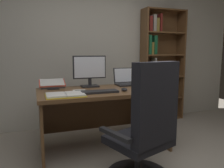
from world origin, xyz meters
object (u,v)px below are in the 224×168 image
(office_chair, at_px, (146,134))
(monitor, at_px, (90,72))
(bookshelf, at_px, (158,66))
(open_binder, at_px, (65,95))
(desk, at_px, (102,105))
(keyboard, at_px, (100,92))
(computer_mouse, at_px, (124,89))
(pen, at_px, (81,91))
(notepad, at_px, (79,91))
(laptop, at_px, (127,81))
(reading_stand_with_book, at_px, (52,84))

(office_chair, bearing_deg, monitor, 82.72)
(bookshelf, xyz_separation_m, office_chair, (-1.14, -1.71, -0.48))
(monitor, relative_size, open_binder, 1.08)
(desk, distance_m, open_binder, 0.61)
(bookshelf, height_order, monitor, bookshelf)
(keyboard, relative_size, computer_mouse, 4.04)
(bookshelf, height_order, office_chair, bookshelf)
(monitor, xyz_separation_m, pen, (-0.18, -0.32, -0.19))
(open_binder, height_order, notepad, open_binder)
(pen, bearing_deg, keyboard, -35.21)
(notepad, bearing_deg, bookshelf, 29.86)
(desk, bearing_deg, monitor, 116.98)
(laptop, xyz_separation_m, reading_stand_with_book, (-1.00, 0.05, 0.01))
(desk, distance_m, pen, 0.38)
(desk, bearing_deg, office_chair, -82.19)
(open_binder, bearing_deg, bookshelf, 32.07)
(keyboard, xyz_separation_m, pen, (-0.18, 0.13, 0.00))
(laptop, bearing_deg, notepad, -155.96)
(bookshelf, xyz_separation_m, keyboard, (-1.37, -1.03, -0.20))
(keyboard, bearing_deg, computer_mouse, 0.00)
(desk, bearing_deg, computer_mouse, -51.85)
(monitor, relative_size, reading_stand_with_book, 1.36)
(desk, xyz_separation_m, keyboard, (-0.10, -0.25, 0.22))
(bookshelf, bearing_deg, office_chair, -123.88)
(desk, height_order, laptop, laptop)
(bookshelf, xyz_separation_m, notepad, (-1.58, -0.90, -0.20))
(reading_stand_with_book, height_order, notepad, reading_stand_with_book)
(desk, xyz_separation_m, bookshelf, (1.27, 0.78, 0.41))
(laptop, relative_size, reading_stand_with_book, 0.98)
(computer_mouse, distance_m, pen, 0.50)
(desk, relative_size, laptop, 4.95)
(reading_stand_with_book, bearing_deg, bookshelf, 15.97)
(office_chair, xyz_separation_m, pen, (-0.41, 0.80, 0.29))
(keyboard, bearing_deg, monitor, 90.00)
(bookshelf, distance_m, monitor, 1.49)
(bookshelf, relative_size, open_binder, 4.77)
(monitor, height_order, notepad, monitor)
(desk, distance_m, keyboard, 0.35)
(keyboard, distance_m, open_binder, 0.39)
(office_chair, xyz_separation_m, monitor, (-0.23, 1.12, 0.47))
(computer_mouse, distance_m, open_binder, 0.69)
(laptop, bearing_deg, desk, -154.52)
(computer_mouse, bearing_deg, keyboard, 180.00)
(office_chair, xyz_separation_m, open_binder, (-0.61, 0.62, 0.28))
(office_chair, relative_size, computer_mouse, 10.79)
(open_binder, relative_size, notepad, 1.92)
(computer_mouse, relative_size, pen, 0.74)
(notepad, height_order, pen, pen)
(computer_mouse, distance_m, notepad, 0.52)
(monitor, xyz_separation_m, open_binder, (-0.39, -0.50, -0.19))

